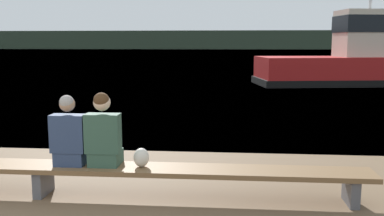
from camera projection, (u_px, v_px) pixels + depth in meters
name	position (u px, v px, depth m)	size (l,w,h in m)	color
water_surface	(221.00, 50.00, 126.52)	(240.00, 240.00, 0.00)	teal
far_shoreline	(222.00, 40.00, 140.61)	(600.00, 12.00, 5.89)	#2D3D2D
bench_main	(43.00, 169.00, 5.87)	(8.87, 0.53, 0.42)	brown
person_left	(69.00, 136.00, 5.78)	(0.46, 0.42, 0.97)	navy
person_right	(104.00, 134.00, 5.73)	(0.46, 0.43, 1.01)	#2D4C3D
shopping_bag	(141.00, 158.00, 5.73)	(0.21, 0.21, 0.26)	beige
tugboat_red	(366.00, 61.00, 21.43)	(11.07, 4.92, 6.12)	#A81919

